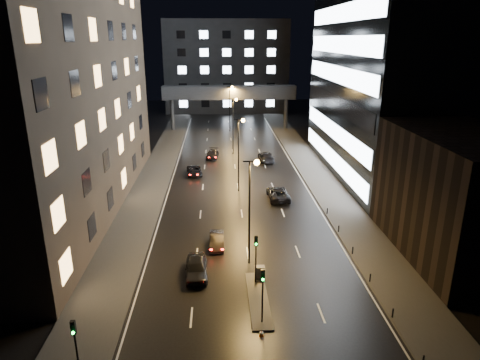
{
  "coord_description": "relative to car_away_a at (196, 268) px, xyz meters",
  "views": [
    {
      "loc": [
        -2.76,
        -27.71,
        20.23
      ],
      "look_at": [
        -0.18,
        20.88,
        4.0
      ],
      "focal_mm": 32.0,
      "sensor_mm": 36.0,
      "label": 1
    }
  ],
  "objects": [
    {
      "name": "streetlight_far",
      "position": [
        5.02,
        62.01,
        5.68
      ],
      "size": [
        1.45,
        0.5,
        10.15
      ],
      "color": "black",
      "rests_on": "ground"
    },
    {
      "name": "sidewalk_right",
      "position": [
        17.36,
        29.01,
        -0.74
      ],
      "size": [
        5.0,
        110.0,
        0.15
      ],
      "primitive_type": "cube",
      "color": "#383533",
      "rests_on": "ground"
    },
    {
      "name": "traffic_signal_corner",
      "position": [
        -6.64,
        -11.99,
        2.13
      ],
      "size": [
        0.28,
        0.34,
        4.4
      ],
      "color": "black",
      "rests_on": "ground"
    },
    {
      "name": "building_right_low",
      "position": [
        24.86,
        3.01,
        5.19
      ],
      "size": [
        10.0,
        18.0,
        12.0
      ],
      "primitive_type": "cube",
      "color": "black",
      "rests_on": "ground"
    },
    {
      "name": "car_toward_a",
      "position": [
        9.92,
        18.73,
        -0.04
      ],
      "size": [
        2.75,
        5.65,
        1.55
      ],
      "primitive_type": "imported",
      "rotation": [
        0.0,
        0.0,
        3.18
      ],
      "color": "black",
      "rests_on": "ground"
    },
    {
      "name": "bollard_row",
      "position": [
        15.06,
        0.51,
        -0.36
      ],
      "size": [
        0.12,
        25.12,
        0.9
      ],
      "color": "black",
      "rests_on": "ground"
    },
    {
      "name": "utility_cabinet",
      "position": [
        5.56,
        -1.02,
        -0.06
      ],
      "size": [
        0.86,
        0.56,
        1.22
      ],
      "primitive_type": "cube",
      "rotation": [
        0.0,
        0.0,
        -0.0
      ],
      "color": "#464648",
      "rests_on": "median_island"
    },
    {
      "name": "building_far",
      "position": [
        4.86,
        92.01,
        11.69
      ],
      "size": [
        34.0,
        14.0,
        25.0
      ],
      "primitive_type": "cube",
      "color": "#333335",
      "rests_on": "ground"
    },
    {
      "name": "car_away_d",
      "position": [
        1.11,
        39.36,
        -0.12
      ],
      "size": [
        2.48,
        4.96,
        1.38
      ],
      "primitive_type": "imported",
      "rotation": [
        0.0,
        0.0,
        -0.12
      ],
      "color": "black",
      "rests_on": "ground"
    },
    {
      "name": "car_away_c",
      "position": [
        -1.6,
        29.69,
        -0.16
      ],
      "size": [
        2.73,
        4.94,
        1.31
      ],
      "primitive_type": "imported",
      "rotation": [
        0.0,
        0.0,
        0.12
      ],
      "color": "black",
      "rests_on": "ground"
    },
    {
      "name": "building_left",
      "position": [
        -17.64,
        18.01,
        19.19
      ],
      "size": [
        15.0,
        48.0,
        40.0
      ],
      "primitive_type": "cube",
      "color": "#2D2319",
      "rests_on": "ground"
    },
    {
      "name": "car_away_b",
      "position": [
        1.82,
        5.63,
        -0.15
      ],
      "size": [
        1.44,
        4.05,
        1.33
      ],
      "primitive_type": "imported",
      "rotation": [
        0.0,
        0.0,
        0.01
      ],
      "color": "black",
      "rests_on": "ground"
    },
    {
      "name": "skybridge",
      "position": [
        4.86,
        64.01,
        7.53
      ],
      "size": [
        30.0,
        3.0,
        10.0
      ],
      "color": "#333335",
      "rests_on": "ground"
    },
    {
      "name": "sidewalk_left",
      "position": [
        -7.64,
        29.01,
        -0.74
      ],
      "size": [
        5.0,
        110.0,
        0.15
      ],
      "primitive_type": "cube",
      "color": "#383533",
      "rests_on": "ground"
    },
    {
      "name": "cone_b",
      "position": [
        4.97,
        -8.4,
        -0.58
      ],
      "size": [
        0.47,
        0.47,
        0.47
      ],
      "primitive_type": "cone",
      "rotation": [
        0.0,
        0.0,
        -0.4
      ],
      "color": "orange",
      "rests_on": "ground"
    },
    {
      "name": "streetlight_near",
      "position": [
        5.02,
        2.01,
        5.68
      ],
      "size": [
        1.45,
        0.5,
        10.15
      ],
      "color": "black",
      "rests_on": "ground"
    },
    {
      "name": "traffic_signal_near",
      "position": [
        5.16,
        -1.49,
        2.28
      ],
      "size": [
        0.28,
        0.34,
        4.4
      ],
      "color": "black",
      "rests_on": "median_island"
    },
    {
      "name": "median_island",
      "position": [
        5.16,
        -3.99,
        -0.74
      ],
      "size": [
        1.6,
        8.0,
        0.15
      ],
      "primitive_type": "cube",
      "color": "#383533",
      "rests_on": "ground"
    },
    {
      "name": "traffic_signal_far",
      "position": [
        5.16,
        -6.99,
        2.28
      ],
      "size": [
        0.28,
        0.34,
        4.4
      ],
      "color": "black",
      "rests_on": "median_island"
    },
    {
      "name": "car_away_a",
      "position": [
        0.0,
        0.0,
        0.0
      ],
      "size": [
        2.15,
        4.87,
        1.63
      ],
      "primitive_type": "imported",
      "rotation": [
        0.0,
        0.0,
        0.05
      ],
      "color": "black",
      "rests_on": "ground"
    },
    {
      "name": "streetlight_mid_b",
      "position": [
        5.02,
        42.01,
        5.68
      ],
      "size": [
        1.45,
        0.5,
        10.15
      ],
      "color": "black",
      "rests_on": "ground"
    },
    {
      "name": "building_right_glass",
      "position": [
        29.86,
        30.01,
        21.69
      ],
      "size": [
        20.0,
        36.0,
        45.0
      ],
      "primitive_type": "cube",
      "color": "black",
      "rests_on": "ground"
    },
    {
      "name": "streetlight_mid_a",
      "position": [
        5.02,
        22.01,
        5.68
      ],
      "size": [
        1.45,
        0.5,
        10.15
      ],
      "color": "black",
      "rests_on": "ground"
    },
    {
      "name": "ground",
      "position": [
        4.86,
        34.01,
        -0.81
      ],
      "size": [
        160.0,
        160.0,
        0.0
      ],
      "primitive_type": "plane",
      "color": "black",
      "rests_on": "ground"
    },
    {
      "name": "car_toward_b",
      "position": [
        10.33,
        36.88,
        -0.0
      ],
      "size": [
        2.51,
        5.7,
        1.63
      ],
      "primitive_type": "imported",
      "rotation": [
        0.0,
        0.0,
        3.18
      ],
      "color": "black",
      "rests_on": "ground"
    }
  ]
}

